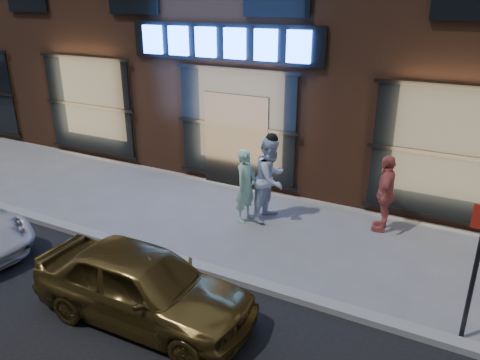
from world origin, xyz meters
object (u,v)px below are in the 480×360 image
Objects in this scene: passerby at (385,193)px; gold_sedan at (143,285)px; man_bowtie at (246,186)px; sign_post at (477,261)px; man_cap at (271,179)px.

passerby is 0.47× the size of gold_sedan.
man_bowtie is 0.77× the size of sign_post.
gold_sedan is 1.65× the size of sign_post.
gold_sedan is (0.21, -3.76, -0.22)m from man_bowtie.
man_cap is 2.41m from passerby.
man_bowtie is 3.77m from gold_sedan.
man_cap is 0.53× the size of gold_sedan.
gold_sedan is (-0.22, -4.10, -0.34)m from man_cap.
man_cap is 0.88× the size of sign_post.
gold_sedan is at bearing -169.67° from man_bowtie.
sign_post is (4.11, -2.32, 0.35)m from man_cap.
man_bowtie is 0.87× the size of man_cap.
gold_sedan is at bearing -33.66° from passerby.
man_cap is at bearing -4.46° from gold_sedan.
passerby reaches higher than man_bowtie.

